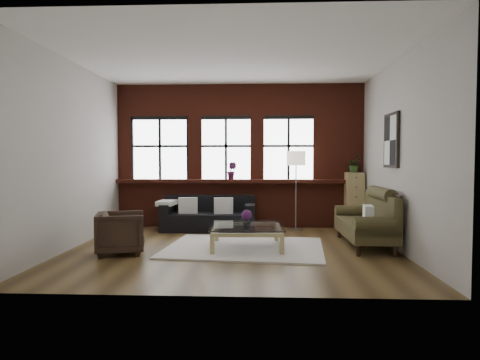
{
  "coord_description": "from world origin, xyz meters",
  "views": [
    {
      "loc": [
        0.46,
        -7.17,
        1.52
      ],
      "look_at": [
        0.1,
        0.6,
        1.15
      ],
      "focal_mm": 32.0,
      "sensor_mm": 36.0,
      "label": 1
    }
  ],
  "objects_px": {
    "armchair": "(121,233)",
    "coffee_table": "(247,237)",
    "vase": "(247,221)",
    "floor_lamp": "(296,187)",
    "vintage_settee": "(364,218)",
    "drawer_chest": "(354,201)",
    "dark_sofa": "(209,214)"
  },
  "relations": [
    {
      "from": "armchair",
      "to": "coffee_table",
      "type": "relative_size",
      "value": 0.61
    },
    {
      "from": "drawer_chest",
      "to": "floor_lamp",
      "type": "relative_size",
      "value": 0.67
    },
    {
      "from": "dark_sofa",
      "to": "floor_lamp",
      "type": "bearing_deg",
      "value": 3.5
    },
    {
      "from": "coffee_table",
      "to": "floor_lamp",
      "type": "distance_m",
      "value": 2.3
    },
    {
      "from": "dark_sofa",
      "to": "armchair",
      "type": "bearing_deg",
      "value": -116.23
    },
    {
      "from": "coffee_table",
      "to": "floor_lamp",
      "type": "xyz_separation_m",
      "value": [
        1.0,
        1.94,
        0.73
      ]
    },
    {
      "from": "vase",
      "to": "floor_lamp",
      "type": "xyz_separation_m",
      "value": [
        1.0,
        1.94,
        0.46
      ]
    },
    {
      "from": "vase",
      "to": "drawer_chest",
      "type": "bearing_deg",
      "value": 43.48
    },
    {
      "from": "armchair",
      "to": "vase",
      "type": "distance_m",
      "value": 2.09
    },
    {
      "from": "armchair",
      "to": "drawer_chest",
      "type": "distance_m",
      "value": 5.07
    },
    {
      "from": "vase",
      "to": "drawer_chest",
      "type": "height_order",
      "value": "drawer_chest"
    },
    {
      "from": "coffee_table",
      "to": "vase",
      "type": "xyz_separation_m",
      "value": [
        0.0,
        0.0,
        0.27
      ]
    },
    {
      "from": "armchair",
      "to": "coffee_table",
      "type": "height_order",
      "value": "armchair"
    },
    {
      "from": "vase",
      "to": "armchair",
      "type": "bearing_deg",
      "value": -166.16
    },
    {
      "from": "floor_lamp",
      "to": "vase",
      "type": "bearing_deg",
      "value": -117.17
    },
    {
      "from": "vase",
      "to": "vintage_settee",
      "type": "bearing_deg",
      "value": 8.5
    },
    {
      "from": "vase",
      "to": "coffee_table",
      "type": "bearing_deg",
      "value": -90.0
    },
    {
      "from": "armchair",
      "to": "vase",
      "type": "relative_size",
      "value": 5.26
    },
    {
      "from": "drawer_chest",
      "to": "floor_lamp",
      "type": "bearing_deg",
      "value": -170.16
    },
    {
      "from": "vintage_settee",
      "to": "coffee_table",
      "type": "distance_m",
      "value": 2.11
    },
    {
      "from": "vintage_settee",
      "to": "floor_lamp",
      "type": "xyz_separation_m",
      "value": [
        -1.06,
        1.63,
        0.42
      ]
    },
    {
      "from": "dark_sofa",
      "to": "floor_lamp",
      "type": "xyz_separation_m",
      "value": [
        1.87,
        0.11,
        0.57
      ]
    },
    {
      "from": "dark_sofa",
      "to": "vase",
      "type": "bearing_deg",
      "value": -64.35
    },
    {
      "from": "armchair",
      "to": "coffee_table",
      "type": "distance_m",
      "value": 2.09
    },
    {
      "from": "coffee_table",
      "to": "drawer_chest",
      "type": "relative_size",
      "value": 0.98
    },
    {
      "from": "vintage_settee",
      "to": "floor_lamp",
      "type": "distance_m",
      "value": 1.99
    },
    {
      "from": "dark_sofa",
      "to": "vintage_settee",
      "type": "distance_m",
      "value": 3.31
    },
    {
      "from": "dark_sofa",
      "to": "floor_lamp",
      "type": "height_order",
      "value": "floor_lamp"
    },
    {
      "from": "vintage_settee",
      "to": "drawer_chest",
      "type": "bearing_deg",
      "value": 83.21
    },
    {
      "from": "vintage_settee",
      "to": "armchair",
      "type": "relative_size",
      "value": 2.51
    },
    {
      "from": "armchair",
      "to": "floor_lamp",
      "type": "relative_size",
      "value": 0.41
    },
    {
      "from": "dark_sofa",
      "to": "vintage_settee",
      "type": "bearing_deg",
      "value": -27.33
    }
  ]
}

